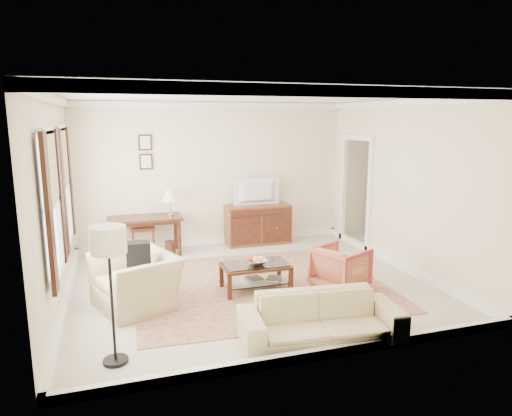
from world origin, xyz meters
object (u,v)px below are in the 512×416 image
sideboard (258,224)px  sofa (321,311)px  tv (258,183)px  club_armchair (136,272)px  coffee_table (256,270)px  writing_desk (145,223)px  striped_armchair (341,265)px

sideboard → sofa: (-0.61, -4.29, -0.04)m
tv → club_armchair: tv is taller
coffee_table → club_armchair: size_ratio=0.90×
writing_desk → tv: size_ratio=1.46×
striped_armchair → writing_desk: bearing=20.4°
writing_desk → sideboard: sideboard is taller
striped_armchair → sofa: (-1.02, -1.45, 0.01)m
tv → sofa: bearing=81.9°
writing_desk → coffee_table: size_ratio=1.35×
writing_desk → sofa: writing_desk is taller
sideboard → club_armchair: size_ratio=1.18×
striped_armchair → coffee_table: bearing=51.0°
writing_desk → sideboard: 2.31m
sideboard → sofa: size_ratio=0.70×
writing_desk → sofa: size_ratio=0.72×
coffee_table → sofa: 1.79m
sideboard → writing_desk: bearing=-176.1°
sofa → sideboard: bearing=88.1°
club_armchair → sofa: 2.62m
sideboard → coffee_table: 2.66m
coffee_table → striped_armchair: size_ratio=1.39×
striped_armchair → club_armchair: 3.03m
writing_desk → sideboard: bearing=3.9°
tv → striped_armchair: (0.42, -2.82, -0.92)m
club_armchair → striped_armchair: bearing=64.5°
writing_desk → club_armchair: club_armchair is taller
sofa → tv: bearing=88.1°
sofa → striped_armchair: bearing=61.0°
tv → sofa: 4.41m
club_armchair → sofa: club_armchair is taller
tv → sofa: (-0.61, -4.27, -0.91)m
sofa → coffee_table: bearing=103.9°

